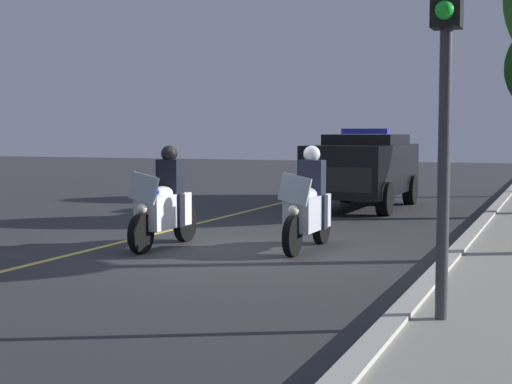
{
  "coord_description": "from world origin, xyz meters",
  "views": [
    {
      "loc": [
        11.32,
        4.92,
        1.91
      ],
      "look_at": [
        -0.73,
        0.0,
        0.9
      ],
      "focal_mm": 52.45,
      "sensor_mm": 36.0,
      "label": 1
    }
  ],
  "objects_px": {
    "police_motorcycle_lead_left": "(164,206)",
    "traffic_light": "(446,41)",
    "police_suv": "(364,167)",
    "police_motorcycle_lead_right": "(308,208)"
  },
  "relations": [
    {
      "from": "police_motorcycle_lead_left",
      "to": "traffic_light",
      "type": "bearing_deg",
      "value": 54.31
    },
    {
      "from": "police_suv",
      "to": "police_motorcycle_lead_right",
      "type": "bearing_deg",
      "value": 6.69
    },
    {
      "from": "police_motorcycle_lead_left",
      "to": "police_motorcycle_lead_right",
      "type": "relative_size",
      "value": 1.0
    },
    {
      "from": "police_motorcycle_lead_right",
      "to": "police_suv",
      "type": "xyz_separation_m",
      "value": [
        -7.11,
        -0.83,
        0.37
      ]
    },
    {
      "from": "police_motorcycle_lead_left",
      "to": "police_motorcycle_lead_right",
      "type": "bearing_deg",
      "value": 105.61
    },
    {
      "from": "police_motorcycle_lead_right",
      "to": "police_suv",
      "type": "relative_size",
      "value": 0.44
    },
    {
      "from": "traffic_light",
      "to": "police_motorcycle_lead_left",
      "type": "bearing_deg",
      "value": -125.69
    },
    {
      "from": "police_motorcycle_lead_left",
      "to": "traffic_light",
      "type": "xyz_separation_m",
      "value": [
        3.68,
        5.13,
        2.09
      ]
    },
    {
      "from": "police_suv",
      "to": "traffic_light",
      "type": "relative_size",
      "value": 1.33
    },
    {
      "from": "police_motorcycle_lead_right",
      "to": "traffic_light",
      "type": "relative_size",
      "value": 0.58
    }
  ]
}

